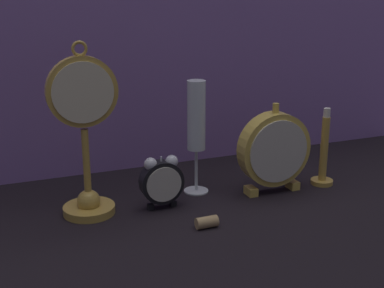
% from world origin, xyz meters
% --- Properties ---
extents(ground_plane, '(4.00, 4.00, 0.00)m').
position_xyz_m(ground_plane, '(0.00, 0.00, 0.00)').
color(ground_plane, black).
extents(fabric_backdrop_drape, '(1.44, 0.01, 0.74)m').
position_xyz_m(fabric_backdrop_drape, '(0.00, 0.33, 0.37)').
color(fabric_backdrop_drape, '#8460A8').
rests_on(fabric_backdrop_drape, ground_plane).
extents(pocket_watch_on_stand, '(0.14, 0.10, 0.34)m').
position_xyz_m(pocket_watch_on_stand, '(-0.22, 0.09, 0.15)').
color(pocket_watch_on_stand, gold).
rests_on(pocket_watch_on_stand, ground_plane).
extents(alarm_clock_twin_bell, '(0.09, 0.03, 0.11)m').
position_xyz_m(alarm_clock_twin_bell, '(-0.07, 0.06, 0.06)').
color(alarm_clock_twin_bell, black).
rests_on(alarm_clock_twin_bell, ground_plane).
extents(mantel_clock_silver, '(0.16, 0.04, 0.20)m').
position_xyz_m(mantel_clock_silver, '(0.18, 0.05, 0.10)').
color(mantel_clock_silver, gold).
rests_on(mantel_clock_silver, ground_plane).
extents(champagne_flute, '(0.05, 0.05, 0.25)m').
position_xyz_m(champagne_flute, '(0.03, 0.12, 0.15)').
color(champagne_flute, silver).
rests_on(champagne_flute, ground_plane).
extents(brass_candlestick, '(0.05, 0.05, 0.18)m').
position_xyz_m(brass_candlestick, '(0.31, 0.06, 0.06)').
color(brass_candlestick, gold).
rests_on(brass_candlestick, ground_plane).
extents(wine_cork, '(0.04, 0.02, 0.02)m').
position_xyz_m(wine_cork, '(-0.02, -0.06, 0.01)').
color(wine_cork, tan).
rests_on(wine_cork, ground_plane).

